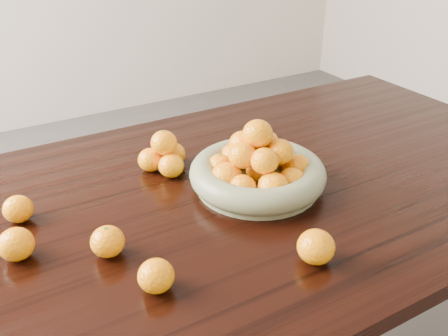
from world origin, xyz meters
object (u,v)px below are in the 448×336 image
orange_pyramid (165,155)px  loose_orange_0 (108,242)px  fruit_bowl (258,170)px  dining_table (217,225)px

orange_pyramid → loose_orange_0: orange_pyramid is taller
fruit_bowl → loose_orange_0: 0.42m
dining_table → loose_orange_0: bearing=-163.0°
loose_orange_0 → orange_pyramid: bearing=47.5°
fruit_bowl → orange_pyramid: fruit_bowl is taller
orange_pyramid → loose_orange_0: 0.36m
dining_table → loose_orange_0: (-0.30, -0.09, 0.12)m
orange_pyramid → loose_orange_0: (-0.25, -0.27, -0.01)m
fruit_bowl → loose_orange_0: size_ratio=4.88×
dining_table → fruit_bowl: bearing=-10.1°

